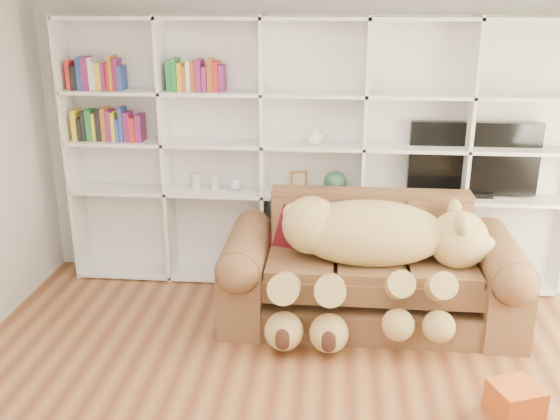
# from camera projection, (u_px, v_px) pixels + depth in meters

# --- Properties ---
(wall_back) EXTENTS (5.00, 0.02, 2.70)m
(wall_back) POSITION_uv_depth(u_px,v_px,m) (314.00, 135.00, 5.63)
(wall_back) COLOR silver
(wall_back) RESTS_ON floor
(bookshelf) EXTENTS (4.43, 0.35, 2.40)m
(bookshelf) POSITION_uv_depth(u_px,v_px,m) (286.00, 143.00, 5.54)
(bookshelf) COLOR white
(bookshelf) RESTS_ON floor
(sofa) EXTENTS (2.36, 1.02, 0.99)m
(sofa) POSITION_uv_depth(u_px,v_px,m) (369.00, 276.00, 5.10)
(sofa) COLOR brown
(sofa) RESTS_ON floor
(teddy_bear) EXTENTS (1.76, 0.97, 1.02)m
(teddy_bear) POSITION_uv_depth(u_px,v_px,m) (371.00, 249.00, 4.82)
(teddy_bear) COLOR tan
(teddy_bear) RESTS_ON sofa
(throw_pillow) EXTENTS (0.45, 0.34, 0.42)m
(throw_pillow) POSITION_uv_depth(u_px,v_px,m) (296.00, 229.00, 5.21)
(throw_pillow) COLOR #570E13
(throw_pillow) RESTS_ON sofa
(gift_box) EXTENTS (0.37, 0.35, 0.23)m
(gift_box) POSITION_uv_depth(u_px,v_px,m) (515.00, 402.00, 3.94)
(gift_box) COLOR #BB4F19
(gift_box) RESTS_ON floor
(tv) EXTENTS (1.12, 0.18, 0.66)m
(tv) POSITION_uv_depth(u_px,v_px,m) (473.00, 160.00, 5.43)
(tv) COLOR black
(tv) RESTS_ON bookshelf
(picture_frame) EXTENTS (0.15, 0.08, 0.19)m
(picture_frame) POSITION_uv_depth(u_px,v_px,m) (299.00, 181.00, 5.59)
(picture_frame) COLOR brown
(picture_frame) RESTS_ON bookshelf
(green_vase) EXTENTS (0.21, 0.21, 0.21)m
(green_vase) POSITION_uv_depth(u_px,v_px,m) (335.00, 182.00, 5.56)
(green_vase) COLOR #2E5A3F
(green_vase) RESTS_ON bookshelf
(figurine_tall) EXTENTS (0.09, 0.09, 0.15)m
(figurine_tall) POSITION_uv_depth(u_px,v_px,m) (196.00, 181.00, 5.68)
(figurine_tall) COLOR beige
(figurine_tall) RESTS_ON bookshelf
(figurine_short) EXTENTS (0.09, 0.09, 0.13)m
(figurine_short) POSITION_uv_depth(u_px,v_px,m) (215.00, 183.00, 5.66)
(figurine_short) COLOR beige
(figurine_short) RESTS_ON bookshelf
(snow_globe) EXTENTS (0.10, 0.10, 0.10)m
(snow_globe) POSITION_uv_depth(u_px,v_px,m) (236.00, 185.00, 5.65)
(snow_globe) COLOR white
(snow_globe) RESTS_ON bookshelf
(shelf_vase) EXTENTS (0.21, 0.21, 0.17)m
(shelf_vase) POSITION_uv_depth(u_px,v_px,m) (314.00, 134.00, 5.43)
(shelf_vase) COLOR silver
(shelf_vase) RESTS_ON bookshelf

